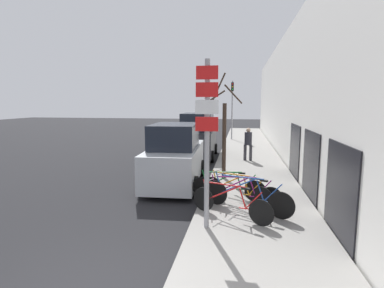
% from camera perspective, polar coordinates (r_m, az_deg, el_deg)
% --- Properties ---
extents(ground_plane, '(80.00, 80.00, 0.00)m').
position_cam_1_polar(ground_plane, '(15.59, 1.26, -3.19)').
color(ground_plane, black).
extents(sidewalk_curb, '(3.20, 32.00, 0.15)m').
position_cam_1_polar(sidewalk_curb, '(18.19, 10.65, -1.49)').
color(sidewalk_curb, gray).
rests_on(sidewalk_curb, ground).
extents(building_facade, '(0.23, 32.00, 6.50)m').
position_cam_1_polar(building_facade, '(18.02, 16.54, 8.32)').
color(building_facade, silver).
rests_on(building_facade, ground).
extents(signpost, '(0.51, 0.14, 3.78)m').
position_cam_1_polar(signpost, '(6.64, 2.86, 1.31)').
color(signpost, '#939399').
rests_on(signpost, sidewalk_curb).
extents(bicycle_0, '(2.02, 1.09, 0.87)m').
position_cam_1_polar(bicycle_0, '(7.62, 7.34, -11.12)').
color(bicycle_0, black).
rests_on(bicycle_0, sidewalk_curb).
extents(bicycle_1, '(2.30, 1.14, 0.95)m').
position_cam_1_polar(bicycle_1, '(8.11, 10.34, -9.78)').
color(bicycle_1, black).
rests_on(bicycle_1, sidewalk_curb).
extents(bicycle_2, '(2.23, 0.50, 0.87)m').
position_cam_1_polar(bicycle_2, '(8.43, 9.22, -9.27)').
color(bicycle_2, black).
rests_on(bicycle_2, sidewalk_curb).
extents(bicycle_3, '(1.94, 1.20, 0.87)m').
position_cam_1_polar(bicycle_3, '(8.68, 8.38, -8.75)').
color(bicycle_3, black).
rests_on(bicycle_3, sidewalk_curb).
extents(bicycle_4, '(2.19, 0.44, 0.86)m').
position_cam_1_polar(bicycle_4, '(9.01, 6.90, -8.13)').
color(bicycle_4, black).
rests_on(bicycle_4, sidewalk_curb).
extents(parked_car_0, '(2.09, 4.49, 2.25)m').
position_cam_1_polar(parked_car_0, '(10.96, -3.20, -2.51)').
color(parked_car_0, '#B2B7BC').
rests_on(parked_car_0, ground).
extents(parked_car_1, '(2.02, 4.23, 2.44)m').
position_cam_1_polar(parked_car_1, '(16.33, 1.11, 1.20)').
color(parked_car_1, black).
rests_on(parked_car_1, ground).
extents(pedestrian_near, '(0.42, 0.36, 1.62)m').
position_cam_1_polar(pedestrian_near, '(14.99, 10.64, 0.43)').
color(pedestrian_near, '#333338').
rests_on(pedestrian_near, sidewalk_curb).
extents(street_tree, '(1.40, 1.17, 3.93)m').
position_cam_1_polar(street_tree, '(11.28, 6.12, 2.08)').
color(street_tree, '#3D2D23').
rests_on(street_tree, sidewalk_curb).
extents(traffic_light, '(0.20, 0.30, 4.50)m').
position_cam_1_polar(traffic_light, '(23.49, 7.67, 7.92)').
color(traffic_light, '#939399').
rests_on(traffic_light, sidewalk_curb).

